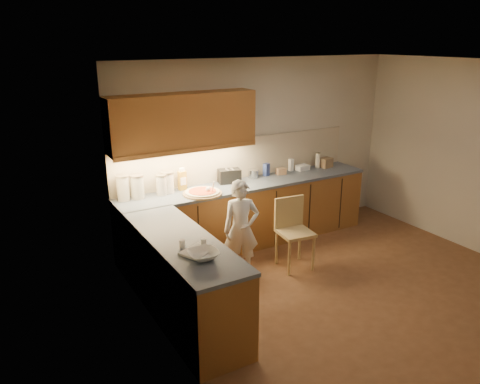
{
  "coord_description": "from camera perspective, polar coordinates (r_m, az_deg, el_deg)",
  "views": [
    {
      "loc": [
        -3.62,
        -3.65,
        2.86
      ],
      "look_at": [
        -0.8,
        1.2,
        1.0
      ],
      "focal_mm": 35.0,
      "sensor_mm": 36.0,
      "label": 1
    }
  ],
  "objects": [
    {
      "name": "canister_d",
      "position": [
        6.17,
        -8.84,
        1.2
      ],
      "size": [
        0.18,
        0.18,
        0.29
      ],
      "rotation": [
        0.0,
        0.0,
        0.02
      ],
      "color": "white",
      "rests_on": "l_counter"
    },
    {
      "name": "canister_b",
      "position": [
        6.02,
        -12.42,
        0.66
      ],
      "size": [
        0.18,
        0.18,
        0.31
      ],
      "rotation": [
        0.0,
        0.0,
        -0.26
      ],
      "color": "beige",
      "rests_on": "l_counter"
    },
    {
      "name": "wooden_chair",
      "position": [
        6.08,
        6.45,
        -4.31
      ],
      "size": [
        0.46,
        0.46,
        0.91
      ],
      "rotation": [
        0.0,
        0.0,
        -0.12
      ],
      "color": "tan",
      "rests_on": "ground"
    },
    {
      "name": "canister_c",
      "position": [
        6.1,
        -9.55,
        0.9
      ],
      "size": [
        0.15,
        0.15,
        0.27
      ],
      "rotation": [
        0.0,
        0.0,
        0.44
      ],
      "color": "beige",
      "rests_on": "l_counter"
    },
    {
      "name": "l_counter",
      "position": [
        6.08,
        -1.23,
        -4.89
      ],
      "size": [
        3.77,
        2.62,
        0.92
      ],
      "color": "#945D2B",
      "rests_on": "ground"
    },
    {
      "name": "room",
      "position": [
        5.27,
        14.27,
        4.81
      ],
      "size": [
        4.54,
        4.5,
        2.62
      ],
      "color": "brown",
      "rests_on": "ground"
    },
    {
      "name": "dough_cloth",
      "position": [
        4.48,
        -5.23,
        -7.22
      ],
      "size": [
        0.36,
        0.33,
        0.02
      ],
      "primitive_type": "cube",
      "rotation": [
        0.0,
        0.0,
        0.43
      ],
      "color": "silver",
      "rests_on": "l_counter"
    },
    {
      "name": "mixing_bowl",
      "position": [
        4.36,
        -4.52,
        -7.62
      ],
      "size": [
        0.31,
        0.31,
        0.07
      ],
      "primitive_type": "imported",
      "rotation": [
        0.0,
        0.0,
        -0.09
      ],
      "color": "white",
      "rests_on": "l_counter"
    },
    {
      "name": "canister_a",
      "position": [
        5.98,
        -14.08,
        0.51
      ],
      "size": [
        0.16,
        0.16,
        0.33
      ],
      "rotation": [
        0.0,
        0.0,
        -0.42
      ],
      "color": "beige",
      "rests_on": "l_counter"
    },
    {
      "name": "flat_pack",
      "position": [
        7.24,
        7.61,
        2.97
      ],
      "size": [
        0.2,
        0.15,
        0.08
      ],
      "primitive_type": "cube",
      "rotation": [
        0.0,
        0.0,
        0.06
      ],
      "color": "white",
      "rests_on": "l_counter"
    },
    {
      "name": "spice_jar_b",
      "position": [
        4.6,
        -4.46,
        -6.13
      ],
      "size": [
        0.07,
        0.07,
        0.08
      ],
      "primitive_type": "cylinder",
      "rotation": [
        0.0,
        0.0,
        -0.23
      ],
      "color": "silver",
      "rests_on": "l_counter"
    },
    {
      "name": "card_box_a",
      "position": [
        6.97,
        5.05,
        2.53
      ],
      "size": [
        0.15,
        0.12,
        0.09
      ],
      "primitive_type": "cube",
      "rotation": [
        0.0,
        0.0,
        -0.19
      ],
      "color": "tan",
      "rests_on": "l_counter"
    },
    {
      "name": "steel_pot",
      "position": [
        6.78,
        1.59,
        2.26
      ],
      "size": [
        0.16,
        0.16,
        0.12
      ],
      "color": "silver",
      "rests_on": "l_counter"
    },
    {
      "name": "toaster",
      "position": [
        6.53,
        -1.3,
        1.96
      ],
      "size": [
        0.34,
        0.24,
        0.2
      ],
      "rotation": [
        0.0,
        0.0,
        -0.23
      ],
      "color": "black",
      "rests_on": "l_counter"
    },
    {
      "name": "tall_jar",
      "position": [
        7.38,
        9.46,
        3.85
      ],
      "size": [
        0.08,
        0.08,
        0.25
      ],
      "rotation": [
        0.0,
        0.0,
        -0.11
      ],
      "color": "silver",
      "rests_on": "l_counter"
    },
    {
      "name": "backsplash",
      "position": [
        6.71,
        -0.24,
        4.11
      ],
      "size": [
        3.75,
        0.02,
        0.58
      ],
      "primitive_type": "cube",
      "color": "#C0B195",
      "rests_on": "l_counter"
    },
    {
      "name": "oil_jug",
      "position": [
        6.26,
        -7.06,
        1.48
      ],
      "size": [
        0.11,
        0.08,
        0.3
      ],
      "rotation": [
        0.0,
        0.0,
        0.08
      ],
      "color": "#B68E24",
      "rests_on": "l_counter"
    },
    {
      "name": "pizza_on_board",
      "position": [
        6.09,
        -4.58,
        -0.07
      ],
      "size": [
        0.51,
        0.51,
        0.21
      ],
      "rotation": [
        0.0,
        0.0,
        0.17
      ],
      "color": "#A07E50",
      "rests_on": "l_counter"
    },
    {
      "name": "blue_box",
      "position": [
        6.88,
        3.23,
        2.74
      ],
      "size": [
        0.11,
        0.09,
        0.19
      ],
      "primitive_type": "cube",
      "rotation": [
        0.0,
        0.0,
        0.38
      ],
      "color": "#2E418B",
      "rests_on": "l_counter"
    },
    {
      "name": "white_bottle",
      "position": [
        7.18,
        6.24,
        3.31
      ],
      "size": [
        0.07,
        0.07,
        0.18
      ],
      "primitive_type": "cube",
      "rotation": [
        0.0,
        0.0,
        0.11
      ],
      "color": "white",
      "rests_on": "l_counter"
    },
    {
      "name": "child",
      "position": [
        5.76,
        0.13,
        -4.55
      ],
      "size": [
        0.52,
        0.42,
        1.24
      ],
      "primitive_type": "imported",
      "rotation": [
        0.0,
        0.0,
        -0.32
      ],
      "color": "white",
      "rests_on": "ground"
    },
    {
      "name": "spice_jar_a",
      "position": [
        4.59,
        -7.06,
        -6.27
      ],
      "size": [
        0.07,
        0.07,
        0.08
      ],
      "primitive_type": "cylinder",
      "rotation": [
        0.0,
        0.0,
        0.25
      ],
      "color": "white",
      "rests_on": "l_counter"
    },
    {
      "name": "upper_cabinets",
      "position": [
        6.04,
        -6.97,
        8.57
      ],
      "size": [
        1.95,
        0.36,
        0.73
      ],
      "color": "#945D2B",
      "rests_on": "ground"
    },
    {
      "name": "card_box_b",
      "position": [
        7.46,
        10.43,
        3.55
      ],
      "size": [
        0.21,
        0.17,
        0.15
      ],
      "primitive_type": "cube",
      "rotation": [
        0.0,
        0.0,
        0.15
      ],
      "color": "#957450",
      "rests_on": "l_counter"
    }
  ]
}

